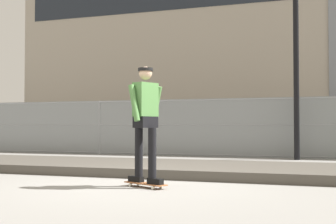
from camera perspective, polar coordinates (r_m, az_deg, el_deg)
ground_plane at (r=7.53m, az=-3.68°, el=-9.22°), size 120.00×120.00×0.00m
gravel_berm at (r=9.51m, az=1.21°, el=-7.11°), size 15.56×2.68×0.18m
skateboard at (r=7.26m, az=-2.88°, el=-9.05°), size 0.81×0.52×0.07m
skater at (r=7.20m, az=-2.87°, el=-0.50°), size 0.70×0.62×1.86m
chain_fence at (r=14.35m, az=7.20°, el=-1.93°), size 26.50×0.06×1.85m
street_lamp at (r=13.85m, az=15.85°, el=11.14°), size 0.44×0.44×6.47m
parked_car_near at (r=19.09m, az=-8.72°, el=-2.16°), size 4.50×2.15×1.66m
parked_car_mid at (r=17.10m, az=11.62°, el=-2.20°), size 4.41×1.98×1.66m
library_building at (r=50.95m, az=2.02°, el=9.24°), size 30.91×15.08×21.40m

